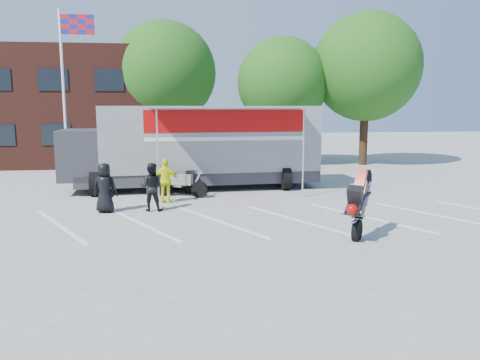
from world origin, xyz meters
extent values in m
plane|color=#A9A9A3|center=(0.00, 0.00, 0.00)|extent=(100.00, 100.00, 0.00)
cube|color=white|center=(0.00, 1.00, 0.01)|extent=(18.09, 13.33, 0.01)
cube|color=#4D2118|center=(-10.00, 18.00, 3.50)|extent=(18.00, 8.00, 7.00)
cylinder|color=white|center=(-6.50, 10.00, 4.00)|extent=(0.12, 0.12, 8.00)
cube|color=red|center=(-5.70, 10.00, 7.30)|extent=(1.50, 0.04, 0.90)
cylinder|color=#382314|center=(-2.00, 16.00, 1.62)|extent=(0.50, 0.50, 3.24)
sphere|color=#265916|center=(-2.00, 16.00, 5.58)|extent=(6.12, 6.12, 6.12)
cylinder|color=#382314|center=(5.00, 15.00, 1.44)|extent=(0.50, 0.50, 2.88)
sphere|color=#265916|center=(5.00, 15.00, 4.96)|extent=(5.44, 5.44, 5.44)
cylinder|color=#382314|center=(10.00, 14.50, 1.71)|extent=(0.50, 0.50, 3.42)
sphere|color=#265916|center=(10.00, 14.50, 5.89)|extent=(6.46, 6.46, 6.46)
imported|color=black|center=(-3.54, 2.74, 0.84)|extent=(0.90, 0.66, 1.68)
imported|color=black|center=(-3.54, 2.79, 0.84)|extent=(0.72, 0.62, 1.67)
imported|color=black|center=(-2.00, 2.82, 0.83)|extent=(0.89, 0.74, 1.65)
imported|color=#FDFF0D|center=(-1.57, 4.12, 0.82)|extent=(1.02, 0.56, 1.65)
camera|label=1|loc=(-0.77, -13.15, 3.54)|focal=35.00mm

